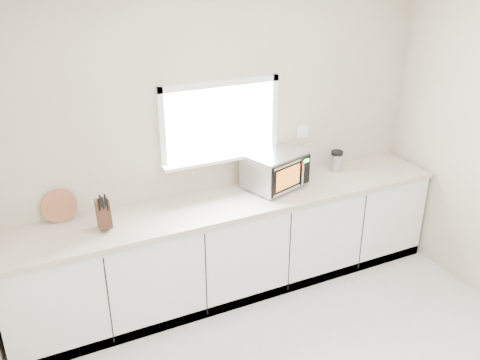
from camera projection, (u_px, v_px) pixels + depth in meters
back_wall at (220, 141)px, 4.45m from camera, size 4.00×0.17×2.70m
cabinets at (234, 247)px, 4.59m from camera, size 3.92×0.60×0.88m
countertop at (235, 202)px, 4.39m from camera, size 3.92×0.64×0.04m
microwave at (275, 169)px, 4.56m from camera, size 0.61×0.54×0.33m
knife_block at (103, 213)px, 3.89m from camera, size 0.11×0.22×0.30m
cutting_board at (59, 206)px, 3.98m from camera, size 0.27×0.06×0.27m
coffee_grinder at (336, 161)px, 4.93m from camera, size 0.14×0.14×0.21m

